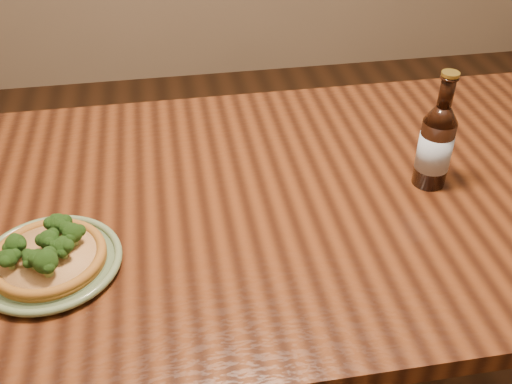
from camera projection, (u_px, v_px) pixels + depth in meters
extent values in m
cube|color=#4F2611|center=(275.00, 203.00, 1.24)|extent=(1.60, 0.90, 0.04)
cylinder|color=#4F2611|center=(479.00, 200.00, 1.86)|extent=(0.07, 0.07, 0.71)
cylinder|color=#647B55|center=(51.00, 264.00, 1.05)|extent=(0.23, 0.23, 0.01)
torus|color=#647B55|center=(50.00, 262.00, 1.05)|extent=(0.25, 0.25, 0.01)
torus|color=#647B55|center=(50.00, 262.00, 1.05)|extent=(0.20, 0.20, 0.01)
cylinder|color=#9A6422|center=(49.00, 259.00, 1.04)|extent=(0.20, 0.20, 0.01)
torus|color=#9A6422|center=(48.00, 256.00, 1.04)|extent=(0.20, 0.20, 0.02)
cylinder|color=#CEBE7E|center=(48.00, 256.00, 1.04)|extent=(0.17, 0.17, 0.01)
sphere|color=#2B561A|center=(62.00, 247.00, 1.02)|extent=(0.04, 0.04, 0.03)
sphere|color=#2B561A|center=(49.00, 240.00, 1.03)|extent=(0.04, 0.04, 0.04)
sphere|color=#2B561A|center=(45.00, 261.00, 0.98)|extent=(0.06, 0.06, 0.04)
sphere|color=#2B561A|center=(16.00, 244.00, 1.02)|extent=(0.04, 0.04, 0.04)
sphere|color=#2B561A|center=(32.00, 258.00, 1.00)|extent=(0.04, 0.04, 0.03)
sphere|color=#2B561A|center=(58.00, 223.00, 1.06)|extent=(0.05, 0.05, 0.04)
sphere|color=#2B561A|center=(72.00, 233.00, 1.04)|extent=(0.05, 0.05, 0.04)
sphere|color=#2B561A|center=(9.00, 258.00, 1.00)|extent=(0.04, 0.04, 0.03)
cylinder|color=black|center=(434.00, 153.00, 1.22)|extent=(0.07, 0.07, 0.15)
cone|color=black|center=(442.00, 114.00, 1.16)|extent=(0.07, 0.07, 0.03)
cylinder|color=black|center=(447.00, 91.00, 1.13)|extent=(0.03, 0.03, 0.07)
torus|color=black|center=(450.00, 78.00, 1.12)|extent=(0.04, 0.04, 0.01)
cylinder|color=#A58C33|center=(451.00, 74.00, 1.11)|extent=(0.03, 0.03, 0.01)
cylinder|color=#AEC1D2|center=(434.00, 151.00, 1.21)|extent=(0.07, 0.07, 0.08)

